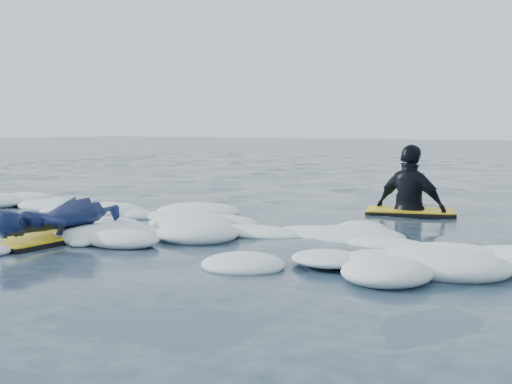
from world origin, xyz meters
TOP-DOWN VIEW (x-y plane):
  - ground at (0.00, 0.00)m, footprint 120.00×120.00m
  - foam_band at (0.00, 1.03)m, footprint 12.00×3.10m
  - prone_woman_unit at (-0.44, -0.25)m, footprint 0.87×1.79m
  - waiting_rider_unit at (2.18, 3.90)m, footprint 1.40×1.05m

SIDE VIEW (x-z plane):
  - ground at x=0.00m, z-range 0.00..0.00m
  - foam_band at x=0.00m, z-range -0.15..0.15m
  - waiting_rider_unit at x=2.18m, z-range -0.85..1.02m
  - prone_woman_unit at x=-0.44m, z-range 0.01..0.45m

